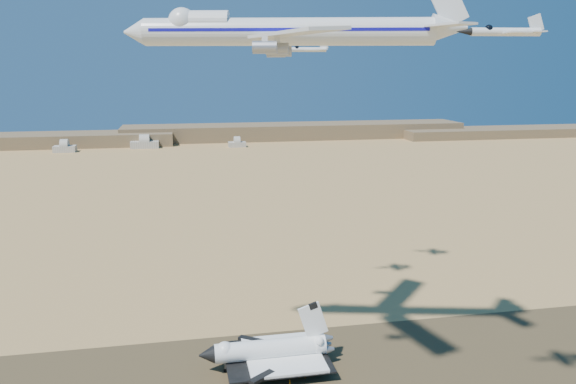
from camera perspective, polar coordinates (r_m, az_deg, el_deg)
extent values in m
plane|color=tan|center=(167.18, -2.10, -17.98)|extent=(1200.00, 1200.00, 0.00)
cube|color=#4A3C25|center=(167.16, -2.10, -17.97)|extent=(600.00, 50.00, 0.06)
cube|color=brown|center=(701.23, 0.80, 6.21)|extent=(420.00, 60.00, 18.00)
cube|color=brown|center=(780.96, 21.94, 5.69)|extent=(300.00, 60.00, 11.00)
cube|color=#B6B2A1|center=(629.23, -21.72, 4.09)|extent=(22.00, 14.00, 6.50)
cube|color=#B6B2A1|center=(633.96, -14.35, 4.69)|extent=(30.00, 15.00, 7.50)
cube|color=#B6B2A1|center=(626.05, -5.20, 4.84)|extent=(19.00, 12.50, 5.50)
cylinder|color=white|center=(167.34, -1.89, -15.63)|extent=(31.55, 5.81, 5.51)
cone|color=black|center=(165.71, -8.26, -16.06)|extent=(4.48, 5.28, 5.24)
sphere|color=white|center=(165.61, -6.43, -15.72)|extent=(5.12, 5.12, 5.12)
cube|color=white|center=(169.03, -0.51, -16.19)|extent=(21.88, 23.83, 0.89)
cube|color=black|center=(168.92, -1.20, -16.38)|extent=(29.75, 23.90, 0.49)
cube|color=white|center=(166.24, 2.56, -12.87)|extent=(9.13, 0.77, 11.34)
cylinder|color=gray|center=(168.08, -6.39, -17.26)|extent=(0.35, 0.35, 3.15)
cylinder|color=black|center=(168.59, -6.38, -17.56)|extent=(1.09, 0.45, 1.08)
cylinder|color=gray|center=(166.17, 0.52, -17.55)|extent=(0.35, 0.35, 3.15)
cylinder|color=black|center=(166.69, 0.52, -17.86)|extent=(1.09, 0.45, 1.08)
cylinder|color=gray|center=(174.59, -0.17, -15.97)|extent=(0.35, 0.35, 3.15)
cylinder|color=black|center=(175.08, -0.17, -16.27)|extent=(1.09, 0.45, 1.08)
cylinder|color=silver|center=(141.03, 0.01, 15.97)|extent=(69.77, 22.71, 6.60)
cone|color=silver|center=(147.54, -15.32, 15.39)|extent=(6.55, 7.62, 6.60)
sphere|color=silver|center=(144.63, -10.70, 16.62)|extent=(6.81, 6.81, 6.81)
cube|color=silver|center=(124.41, 0.65, 15.88)|extent=(16.78, 32.29, 0.72)
cube|color=silver|center=(157.36, 1.06, 15.15)|extent=(27.44, 29.35, 0.72)
cube|color=silver|center=(137.81, 16.15, 16.02)|extent=(8.68, 12.50, 0.52)
cube|color=silver|center=(150.88, 14.93, 15.73)|extent=(11.92, 12.14, 0.52)
cylinder|color=gray|center=(131.67, -1.10, 14.34)|extent=(5.64, 3.81, 2.68)
cylinder|color=gray|center=(122.56, -2.37, 14.47)|extent=(5.64, 3.81, 2.68)
cylinder|color=gray|center=(150.20, -0.64, 14.10)|extent=(5.64, 3.81, 2.68)
cylinder|color=gray|center=(159.58, -1.22, 13.99)|extent=(5.64, 3.81, 2.68)
imported|color=orange|center=(161.28, 0.19, -18.81)|extent=(0.44, 0.66, 1.80)
imported|color=orange|center=(165.06, 1.13, -18.03)|extent=(0.90, 0.97, 1.75)
imported|color=orange|center=(164.53, 1.78, -18.15)|extent=(1.14, 0.90, 1.73)
cylinder|color=silver|center=(115.23, 21.23, 14.92)|extent=(13.17, 3.06, 1.53)
cone|color=black|center=(112.19, 17.47, 15.27)|extent=(2.98, 1.74, 1.42)
sphere|color=black|center=(113.94, 19.71, 15.35)|extent=(1.53, 1.53, 1.53)
cube|color=silver|center=(115.68, 21.73, 14.76)|extent=(4.82, 9.11, 0.27)
cube|color=silver|center=(117.61, 23.71, 14.66)|extent=(3.02, 5.70, 0.22)
cube|color=silver|center=(117.81, 23.88, 15.39)|extent=(3.31, 0.66, 3.69)
cylinder|color=silver|center=(187.26, 1.90, 14.26)|extent=(12.81, 2.80, 1.48)
cone|color=black|center=(186.51, -0.51, 14.28)|extent=(2.89, 1.66, 1.38)
sphere|color=black|center=(186.93, 0.90, 14.44)|extent=(1.48, 1.48, 1.48)
cube|color=silver|center=(187.38, 2.23, 14.20)|extent=(4.57, 8.82, 0.27)
cube|color=silver|center=(187.96, 3.55, 14.24)|extent=(2.87, 5.52, 0.21)
cube|color=silver|center=(188.05, 3.63, 14.69)|extent=(3.22, 0.60, 3.59)
cylinder|color=silver|center=(207.59, 7.26, 15.56)|extent=(12.59, 6.01, 1.50)
cone|color=black|center=(208.14, 5.05, 15.60)|extent=(3.11, 2.30, 1.40)
sphere|color=black|center=(207.82, 6.34, 15.72)|extent=(1.50, 1.50, 1.50)
cube|color=silver|center=(207.53, 7.57, 15.49)|extent=(6.59, 9.38, 0.27)
cube|color=silver|center=(207.38, 8.80, 15.51)|extent=(4.13, 5.87, 0.21)
cube|color=silver|center=(207.46, 8.88, 15.93)|extent=(3.13, 1.41, 3.64)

